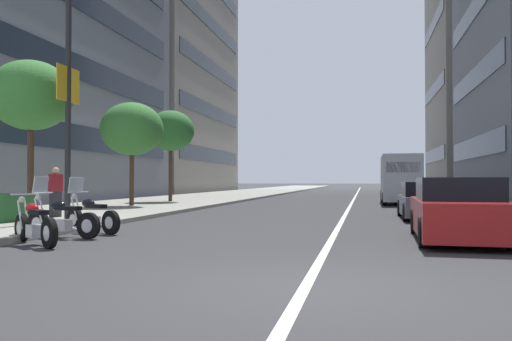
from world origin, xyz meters
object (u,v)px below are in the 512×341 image
Objects in this scene: car_far_down_avenue at (428,201)px; pedestrian_on_plaza at (56,192)px; motorcycle_by_sign_pole at (35,226)px; street_tree_by_lamp_post at (31,96)px; motorcycle_far_end_row at (62,219)px; car_approaching_light at (458,211)px; street_tree_mid_sidewalk at (132,129)px; motorcycle_mid_row at (91,216)px; street_tree_near_plaza_corner at (171,131)px; delivery_van_ahead at (400,178)px; street_lamp_with_banners at (78,52)px.

pedestrian_on_plaza reaches higher than car_far_down_avenue.
motorcycle_by_sign_pole is 8.35m from street_tree_by_lamp_post.
motorcycle_far_end_row is 0.51× the size of car_far_down_avenue.
car_approaching_light is 0.93× the size of street_tree_mid_sidewalk.
motorcycle_by_sign_pole is at bearing -163.20° from street_tree_mid_sidewalk.
car_approaching_light is at bearing -127.93° from motorcycle_by_sign_pole.
motorcycle_mid_row is 0.38× the size of street_tree_near_plaza_corner.
delivery_van_ahead reaches higher than motorcycle_by_sign_pole.
delivery_van_ahead is 15.35m from street_tree_mid_sidewalk.
car_far_down_avenue is 2.56× the size of pedestrian_on_plaza.
street_tree_near_plaza_corner is (17.58, 3.93, 3.82)m from motorcycle_far_end_row.
motorcycle_by_sign_pole is 1.45m from motorcycle_far_end_row.
motorcycle_by_sign_pole is 13.25m from car_far_down_avenue.
street_tree_by_lamp_post is 3.20× the size of pedestrian_on_plaza.
car_approaching_light is at bearing -159.62° from motorcycle_far_end_row.
street_lamp_with_banners reaches higher than pedestrian_on_plaza.
street_lamp_with_banners is (-4.82, 10.97, 4.75)m from car_far_down_avenue.
street_tree_by_lamp_post reaches higher than pedestrian_on_plaza.
car_far_down_avenue is at bearing -134.19° from pedestrian_on_plaza.
street_tree_by_lamp_post reaches higher than car_far_down_avenue.
street_lamp_with_banners is at bearing 80.90° from car_approaching_light.
street_tree_mid_sidewalk is (-7.67, 13.08, 2.38)m from delivery_van_ahead.
car_approaching_light is (1.23, -9.28, 0.24)m from motorcycle_far_end_row.
car_approaching_light is 0.87× the size of street_tree_by_lamp_post.
motorcycle_mid_row is 0.44× the size of car_approaching_light.
motorcycle_by_sign_pole is 9.41m from car_approaching_light.
motorcycle_far_end_row reaches higher than car_approaching_light.
car_approaching_light is 12.72m from pedestrian_on_plaza.
street_tree_near_plaza_corner is (14.25, 2.37, -1.12)m from street_lamp_with_banners.
street_tree_by_lamp_post is at bearing -12.94° from motorcycle_mid_row.
street_tree_by_lamp_post is at bearing 77.74° from car_approaching_light.
car_far_down_avenue is 0.81× the size of street_tree_near_plaza_corner.
motorcycle_by_sign_pole is at bearing 112.87° from motorcycle_far_end_row.
car_far_down_avenue is 0.48× the size of street_lamp_with_banners.
delivery_van_ahead is 0.69× the size of street_lamp_with_banners.
motorcycle_mid_row is 20.83m from delivery_van_ahead.
car_approaching_light is 2.80× the size of pedestrian_on_plaza.
street_lamp_with_banners reaches higher than motorcycle_mid_row.
motorcycle_by_sign_pole is at bearing -144.45° from street_tree_by_lamp_post.
street_tree_near_plaza_corner reaches higher than pedestrian_on_plaza.
motorcycle_by_sign_pole is at bearing -167.60° from street_tree_near_plaza_corner.
street_tree_mid_sidewalk reaches higher than motorcycle_mid_row.
car_approaching_light is 18.71m from delivery_van_ahead.
motorcycle_mid_row reaches higher than motorcycle_by_sign_pole.
motorcycle_by_sign_pole is 0.35× the size of street_tree_by_lamp_post.
motorcycle_mid_row is at bearing -129.14° from street_tree_by_lamp_post.
motorcycle_by_sign_pole is 6.78m from pedestrian_on_plaza.
street_tree_near_plaza_corner is (12.99, -0.12, -0.03)m from street_tree_by_lamp_post.
motorcycle_far_end_row is at bearing 130.84° from car_far_down_avenue.
street_tree_by_lamp_post reaches higher than motorcycle_mid_row.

